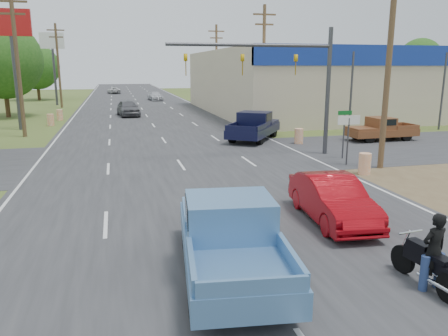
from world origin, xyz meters
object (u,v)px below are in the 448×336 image
object	(u,v)px
brown_pickup	(380,129)
distant_car_white	(114,90)
red_convertible	(332,199)
rider	(433,254)
blue_pickup	(229,234)
distant_car_silver	(155,96)
navy_pickup	(255,126)
motorcycle	(434,270)
distant_car_grey	(128,108)

from	to	relation	value
brown_pickup	distant_car_white	xyz separation A→B (m)	(-17.47, 60.37, -0.19)
brown_pickup	red_convertible	bearing A→B (deg)	140.11
red_convertible	rider	xyz separation A→B (m)	(0.04, -4.60, 0.11)
blue_pickup	distant_car_silver	bearing A→B (deg)	93.21
blue_pickup	navy_pickup	world-z (taller)	navy_pickup
red_convertible	navy_pickup	world-z (taller)	navy_pickup
distant_car_silver	rider	bearing A→B (deg)	-96.20
rider	brown_pickup	world-z (taller)	rider
navy_pickup	distant_car_silver	world-z (taller)	navy_pickup
red_convertible	distant_car_silver	world-z (taller)	red_convertible
navy_pickup	distant_car_silver	xyz separation A→B (m)	(-3.25, 38.31, -0.34)
red_convertible	motorcycle	world-z (taller)	red_convertible
navy_pickup	distant_car_grey	distance (m)	19.06
motorcycle	distant_car_grey	distance (m)	38.61
navy_pickup	distant_car_grey	bearing A→B (deg)	149.31
navy_pickup	brown_pickup	xyz separation A→B (m)	(8.16, -2.43, -0.17)
rider	distant_car_grey	size ratio (longest dim) A/B	0.35
motorcycle	blue_pickup	world-z (taller)	blue_pickup
blue_pickup	distant_car_white	size ratio (longest dim) A/B	1.36
navy_pickup	rider	bearing A→B (deg)	-62.35
motorcycle	distant_car_white	world-z (taller)	distant_car_white
distant_car_silver	distant_car_white	distance (m)	20.55
rider	navy_pickup	distance (m)	21.00
navy_pickup	brown_pickup	bearing A→B (deg)	18.15
rider	distant_car_silver	distance (m)	59.16
distant_car_grey	distant_car_white	world-z (taller)	distant_car_grey
navy_pickup	brown_pickup	size ratio (longest dim) A/B	1.25
red_convertible	rider	world-z (taller)	rider
rider	brown_pickup	bearing A→B (deg)	-126.28
distant_car_grey	distant_car_white	distance (m)	40.64
brown_pickup	distant_car_silver	bearing A→B (deg)	13.72
distant_car_silver	distant_car_white	xyz separation A→B (m)	(-6.05, 19.64, -0.02)
brown_pickup	distant_car_white	bearing A→B (deg)	14.20
motorcycle	distant_car_grey	world-z (taller)	distant_car_grey
blue_pickup	distant_car_white	xyz separation A→B (m)	(-2.58, 76.82, -0.35)
blue_pickup	navy_pickup	size ratio (longest dim) A/B	0.98
blue_pickup	distant_car_silver	world-z (taller)	blue_pickup
blue_pickup	brown_pickup	xyz separation A→B (m)	(14.89, 16.45, -0.16)
red_convertible	navy_pickup	bearing A→B (deg)	85.46
red_convertible	distant_car_white	bearing A→B (deg)	99.77
distant_car_grey	rider	bearing A→B (deg)	-88.55
motorcycle	brown_pickup	size ratio (longest dim) A/B	0.46
red_convertible	distant_car_silver	distance (m)	54.56
motorcycle	brown_pickup	bearing A→B (deg)	53.81
distant_car_silver	distant_car_white	size ratio (longest dim) A/B	0.99
navy_pickup	brown_pickup	world-z (taller)	navy_pickup
rider	distant_car_white	size ratio (longest dim) A/B	0.39
brown_pickup	distant_car_silver	distance (m)	42.30
brown_pickup	distant_car_silver	size ratio (longest dim) A/B	1.12
red_convertible	distant_car_grey	bearing A→B (deg)	103.62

